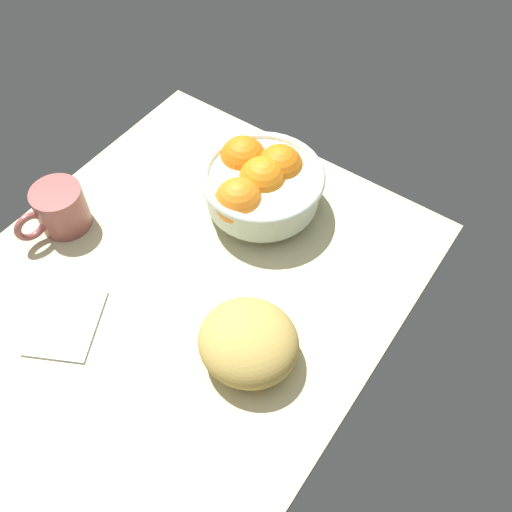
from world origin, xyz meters
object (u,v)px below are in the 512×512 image
(fruit_bowl, at_px, (260,182))
(napkin_folded, at_px, (66,322))
(bread_loaf, at_px, (248,342))
(mug, at_px, (58,210))

(fruit_bowl, xyz_separation_m, napkin_folded, (-0.37, 0.11, -0.06))
(bread_loaf, relative_size, mug, 1.17)
(fruit_bowl, relative_size, mug, 1.69)
(napkin_folded, bearing_deg, bread_loaf, -65.46)
(napkin_folded, height_order, mug, mug)
(napkin_folded, xyz_separation_m, mug, (0.13, 0.15, 0.04))
(fruit_bowl, height_order, mug, fruit_bowl)
(bread_loaf, bearing_deg, fruit_bowl, 31.81)
(bread_loaf, bearing_deg, napkin_folded, 114.54)
(fruit_bowl, relative_size, napkin_folded, 1.72)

